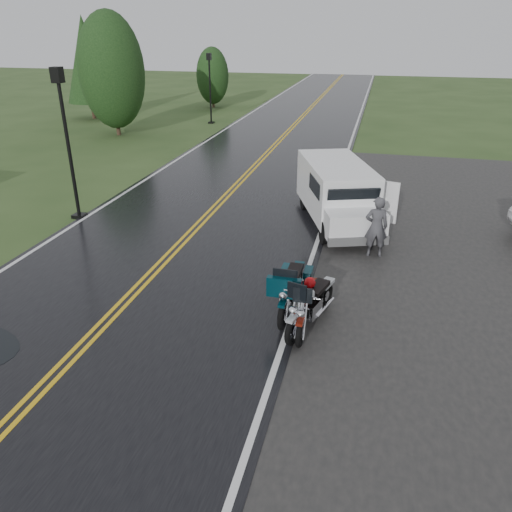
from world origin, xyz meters
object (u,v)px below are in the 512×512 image
(motorcycle_red, at_px, (301,321))
(motorcycle_silver, at_px, (294,319))
(person_at_van, at_px, (376,228))
(lamp_post_near_left, at_px, (68,146))
(van_white, at_px, (326,213))
(motorcycle_teal, at_px, (283,303))
(lamp_post_far_left, at_px, (210,89))

(motorcycle_red, relative_size, motorcycle_silver, 0.95)
(person_at_van, distance_m, lamp_post_near_left, 9.63)
(person_at_van, relative_size, lamp_post_near_left, 0.36)
(van_white, bearing_deg, person_at_van, -40.29)
(motorcycle_red, relative_size, person_at_van, 1.22)
(motorcycle_silver, distance_m, person_at_van, 4.88)
(motorcycle_silver, distance_m, van_white, 5.20)
(motorcycle_teal, relative_size, lamp_post_far_left, 0.52)
(lamp_post_near_left, bearing_deg, van_white, -2.17)
(motorcycle_red, xyz_separation_m, motorcycle_silver, (-0.14, 0.02, 0.03))
(motorcycle_teal, xyz_separation_m, van_white, (0.32, 4.70, 0.30))
(motorcycle_silver, relative_size, person_at_van, 1.29)
(motorcycle_silver, xyz_separation_m, lamp_post_far_left, (-9.32, 22.98, 1.49))
(person_at_van, height_order, lamp_post_far_left, lamp_post_far_left)
(lamp_post_near_left, bearing_deg, lamp_post_far_left, 94.11)
(motorcycle_teal, xyz_separation_m, motorcycle_silver, (0.30, -0.49, -0.02))
(van_white, xyz_separation_m, lamp_post_near_left, (-8.08, 0.31, 1.39))
(motorcycle_teal, xyz_separation_m, person_at_van, (1.71, 4.17, 0.18))
(motorcycle_red, height_order, motorcycle_silver, motorcycle_silver)
(motorcycle_teal, relative_size, motorcycle_silver, 1.03)
(motorcycle_red, height_order, person_at_van, person_at_van)
(motorcycle_red, distance_m, motorcycle_teal, 0.68)
(van_white, xyz_separation_m, person_at_van, (1.39, -0.52, -0.12))
(motorcycle_red, bearing_deg, motorcycle_silver, 173.30)
(motorcycle_red, distance_m, person_at_van, 4.86)
(motorcycle_teal, relative_size, van_white, 0.45)
(motorcycle_teal, relative_size, lamp_post_near_left, 0.47)
(van_white, relative_size, lamp_post_near_left, 1.04)
(person_at_van, bearing_deg, motorcycle_teal, 58.59)
(motorcycle_silver, height_order, person_at_van, person_at_van)
(motorcycle_teal, xyz_separation_m, lamp_post_far_left, (-9.02, 22.48, 1.47))
(motorcycle_red, xyz_separation_m, person_at_van, (1.27, 4.69, 0.23))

